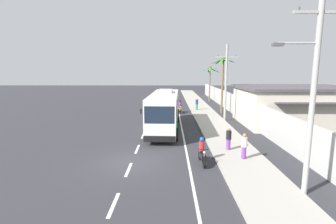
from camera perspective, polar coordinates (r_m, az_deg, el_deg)
name	(u,v)px	position (r m, az deg, el deg)	size (l,w,h in m)	color
ground_plane	(132,162)	(15.80, -8.29, -11.29)	(160.00, 160.00, 0.00)	#303035
sidewalk_kerb	(214,126)	(25.59, 10.53, -3.12)	(3.20, 90.00, 0.14)	#A8A399
lane_markings	(169,118)	(29.72, 0.13, -1.34)	(3.64, 71.00, 0.01)	white
boundary_wall	(242,108)	(30.06, 16.45, 0.79)	(0.24, 60.00, 2.48)	#B2B2AD
coach_bus_foreground	(164,110)	(23.56, -0.82, 0.57)	(3.17, 11.01, 3.72)	silver
motorcycle_beside_bus	(180,108)	(33.33, 2.78, 1.00)	(0.56, 1.96, 1.68)	black
motorcycle_trailing	(202,153)	(15.42, 7.75, -9.23)	(0.56, 1.96, 1.60)	black
pedestrian_near_kerb	(244,145)	(16.29, 16.98, -7.32)	(0.36, 0.36, 1.61)	#75388E
pedestrian_midwalk	(197,104)	(35.07, 6.58, 1.88)	(0.36, 0.36, 1.62)	#2D7A47
pedestrian_far_walk	(229,138)	(17.83, 13.66, -5.87)	(0.36, 0.36, 1.55)	#75388E
utility_pole_nearest	(312,89)	(12.34, 30.04, 4.49)	(3.01, 0.24, 8.92)	#9E9E99
utility_pole_mid	(226,81)	(28.31, 13.07, 6.79)	(2.40, 0.24, 8.35)	#9E9E99
palm_nearest	(210,74)	(46.16, 9.55, 8.46)	(3.59, 3.69, 6.34)	brown
palm_second	(223,73)	(33.29, 12.37, 8.79)	(3.12, 3.00, 7.31)	brown
roadside_building	(293,105)	(28.96, 26.68, 1.36)	(11.09, 9.00, 3.97)	beige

